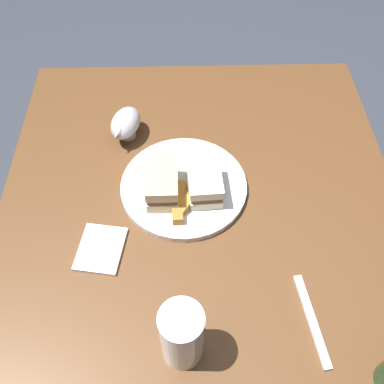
{
  "coord_description": "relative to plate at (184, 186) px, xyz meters",
  "views": [
    {
      "loc": [
        0.53,
        -0.03,
        1.52
      ],
      "look_at": [
        -0.03,
        -0.02,
        0.76
      ],
      "focal_mm": 40.16,
      "sensor_mm": 36.0,
      "label": 1
    }
  ],
  "objects": [
    {
      "name": "ground_plane",
      "position": [
        0.07,
        0.04,
        -0.74
      ],
      "size": [
        6.0,
        6.0,
        0.0
      ],
      "primitive_type": "plane",
      "color": "#333842"
    },
    {
      "name": "dining_table",
      "position": [
        0.07,
        0.04,
        -0.37
      ],
      "size": [
        1.03,
        0.9,
        0.73
      ],
      "primitive_type": "cube",
      "color": "brown",
      "rests_on": "ground"
    },
    {
      "name": "potato_wedge_stray",
      "position": [
        0.06,
        -0.01,
        0.02
      ],
      "size": [
        0.05,
        0.05,
        0.02
      ],
      "primitive_type": "cube",
      "rotation": [
        0.0,
        0.0,
        0.93
      ],
      "color": "#B77F33",
      "rests_on": "plate"
    },
    {
      "name": "fork",
      "position": [
        0.32,
        0.23,
        -0.0
      ],
      "size": [
        0.18,
        0.04,
        0.01
      ],
      "primitive_type": "cube",
      "rotation": [
        0.0,
        0.0,
        0.13
      ],
      "color": "silver",
      "rests_on": "dining_table"
    },
    {
      "name": "plate",
      "position": [
        0.0,
        0.0,
        0.0
      ],
      "size": [
        0.29,
        0.29,
        0.02
      ],
      "primitive_type": "cylinder",
      "color": "white",
      "rests_on": "dining_table"
    },
    {
      "name": "potato_wedge_middle",
      "position": [
        0.03,
        -0.02,
        0.02
      ],
      "size": [
        0.06,
        0.03,
        0.02
      ],
      "primitive_type": "cube",
      "rotation": [
        0.0,
        0.0,
        0.12
      ],
      "color": "#B77F33",
      "rests_on": "plate"
    },
    {
      "name": "sandwich_half_left",
      "position": [
        0.02,
        -0.05,
        0.04
      ],
      "size": [
        0.12,
        0.07,
        0.06
      ],
      "color": "#CCB284",
      "rests_on": "plate"
    },
    {
      "name": "potato_wedge_left_edge",
      "position": [
        0.03,
        -0.01,
        0.02
      ],
      "size": [
        0.05,
        0.03,
        0.02
      ],
      "primitive_type": "cube",
      "rotation": [
        0.0,
        0.0,
        6.06
      ],
      "color": "#B77F33",
      "rests_on": "plate"
    },
    {
      "name": "pint_glass",
      "position": [
        0.36,
        -0.01,
        0.06
      ],
      "size": [
        0.07,
        0.07,
        0.15
      ],
      "color": "white",
      "rests_on": "dining_table"
    },
    {
      "name": "sandwich_half_right",
      "position": [
        0.02,
        0.05,
        0.04
      ],
      "size": [
        0.11,
        0.08,
        0.06
      ],
      "color": "beige",
      "rests_on": "plate"
    },
    {
      "name": "potato_wedge_right_edge",
      "position": [
        0.07,
        -0.0,
        0.02
      ],
      "size": [
        0.05,
        0.04,
        0.02
      ],
      "primitive_type": "cube",
      "rotation": [
        0.0,
        0.0,
        5.72
      ],
      "color": "gold",
      "rests_on": "plate"
    },
    {
      "name": "potato_wedge_back",
      "position": [
        0.09,
        -0.01,
        0.02
      ],
      "size": [
        0.04,
        0.02,
        0.02
      ],
      "primitive_type": "cube",
      "rotation": [
        0.0,
        0.0,
        0.06
      ],
      "color": "#AD702D",
      "rests_on": "plate"
    },
    {
      "name": "potato_wedge_front",
      "position": [
        0.04,
        0.0,
        0.02
      ],
      "size": [
        0.02,
        0.04,
        0.02
      ],
      "primitive_type": "cube",
      "rotation": [
        0.0,
        0.0,
        1.45
      ],
      "color": "#AD702D",
      "rests_on": "plate"
    },
    {
      "name": "napkin",
      "position": [
        0.16,
        -0.17,
        -0.0
      ],
      "size": [
        0.12,
        0.11,
        0.01
      ],
      "primitive_type": "cube",
      "rotation": [
        0.0,
        0.0,
        -0.17
      ],
      "color": "white",
      "rests_on": "dining_table"
    },
    {
      "name": "gravy_boat",
      "position": [
        -0.17,
        -0.14,
        0.04
      ],
      "size": [
        0.12,
        0.1,
        0.07
      ],
      "color": "#B7B7BC",
      "rests_on": "dining_table"
    }
  ]
}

